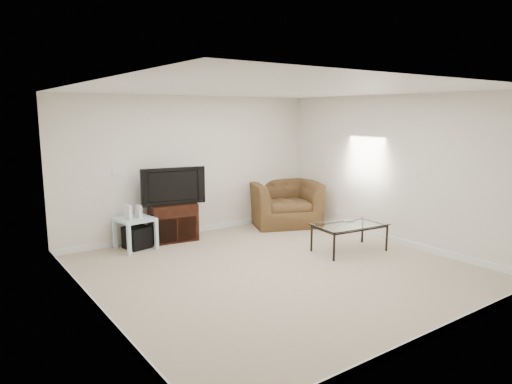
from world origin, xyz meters
TOP-DOWN VIEW (x-y plane):
  - floor at (0.00, 0.00)m, footprint 5.00×5.00m
  - ceiling at (0.00, 0.00)m, footprint 5.00×5.00m
  - wall_back at (0.00, 2.50)m, footprint 5.00×0.02m
  - wall_left at (-2.50, 0.00)m, footprint 0.02×5.00m
  - wall_right at (2.50, 0.00)m, footprint 0.02×5.00m
  - plate_back at (-1.40, 2.49)m, footprint 0.12×0.02m
  - plate_right_switch at (2.49, 1.60)m, footprint 0.02×0.09m
  - plate_right_outlet at (2.49, 1.30)m, footprint 0.02×0.08m
  - tv_stand at (-0.52, 2.28)m, footprint 0.85×0.65m
  - dvd_player at (-0.53, 2.24)m, footprint 0.48×0.37m
  - television at (-0.53, 2.25)m, footprint 1.05×0.39m
  - side_table at (-1.25, 2.14)m, footprint 0.60×0.60m
  - subwoofer at (-1.22, 2.16)m, footprint 0.43×0.43m
  - game_console at (-1.37, 2.10)m, footprint 0.09×0.18m
  - game_case at (-1.18, 2.13)m, footprint 0.06×0.15m
  - recliner at (1.79, 2.05)m, footprint 1.54×1.29m
  - coffee_table at (1.50, 0.02)m, footprint 1.21×0.77m
  - remote at (1.61, 0.14)m, footprint 0.19×0.09m

SIDE VIEW (x-z plane):
  - floor at x=0.00m, z-range 0.00..0.00m
  - subwoofer at x=-1.22m, z-range 0.00..0.36m
  - coffee_table at x=1.50m, z-range 0.00..0.45m
  - side_table at x=-1.25m, z-range 0.00..0.52m
  - plate_right_outlet at x=2.49m, z-range 0.24..0.36m
  - tv_stand at x=-0.52m, z-range 0.00..0.66m
  - remote at x=1.61m, z-range 0.45..0.47m
  - dvd_player at x=-0.53m, z-range 0.52..0.58m
  - recliner at x=1.79m, z-range 0.00..1.15m
  - game_case at x=-1.18m, z-range 0.52..0.72m
  - game_console at x=-1.37m, z-range 0.52..0.75m
  - television at x=-0.53m, z-range 0.66..1.29m
  - wall_back at x=0.00m, z-range 0.00..2.50m
  - wall_left at x=-2.50m, z-range 0.00..2.50m
  - wall_right at x=2.50m, z-range 0.00..2.50m
  - plate_back at x=-1.40m, z-range 1.19..1.31m
  - plate_right_switch at x=2.49m, z-range 1.19..1.31m
  - ceiling at x=0.00m, z-range 2.50..2.50m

